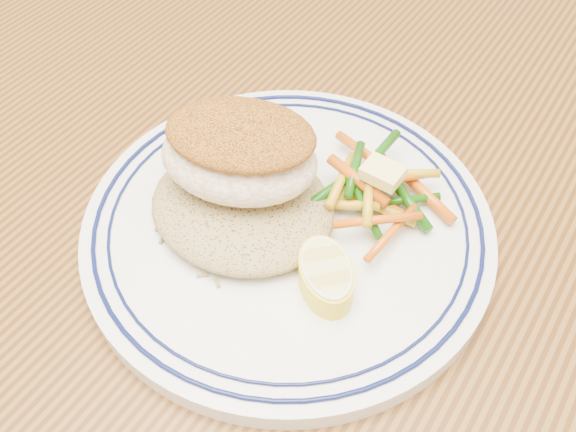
% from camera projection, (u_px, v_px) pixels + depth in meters
% --- Properties ---
extents(dining_table, '(1.50, 0.90, 0.75)m').
position_uv_depth(dining_table, '(310.00, 290.00, 0.54)').
color(dining_table, '#48290E').
rests_on(dining_table, ground).
extents(plate, '(0.28, 0.28, 0.02)m').
position_uv_depth(plate, '(288.00, 226.00, 0.44)').
color(plate, silver).
rests_on(plate, dining_table).
extents(rice_pilaf, '(0.13, 0.11, 0.02)m').
position_uv_depth(rice_pilaf, '(242.00, 203.00, 0.43)').
color(rice_pilaf, olive).
rests_on(rice_pilaf, plate).
extents(fish_fillet, '(0.12, 0.11, 0.05)m').
position_uv_depth(fish_fillet, '(239.00, 152.00, 0.42)').
color(fish_fillet, white).
rests_on(fish_fillet, rice_pilaf).
extents(vegetable_pile, '(0.11, 0.11, 0.03)m').
position_uv_depth(vegetable_pile, '(375.00, 188.00, 0.44)').
color(vegetable_pile, '#D2560A').
rests_on(vegetable_pile, plate).
extents(butter_pat, '(0.03, 0.02, 0.01)m').
position_uv_depth(butter_pat, '(383.00, 173.00, 0.43)').
color(butter_pat, '#FFEC7C').
rests_on(butter_pat, vegetable_pile).
extents(lemon_wedge, '(0.07, 0.07, 0.02)m').
position_uv_depth(lemon_wedge, '(326.00, 275.00, 0.40)').
color(lemon_wedge, yellow).
rests_on(lemon_wedge, plate).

